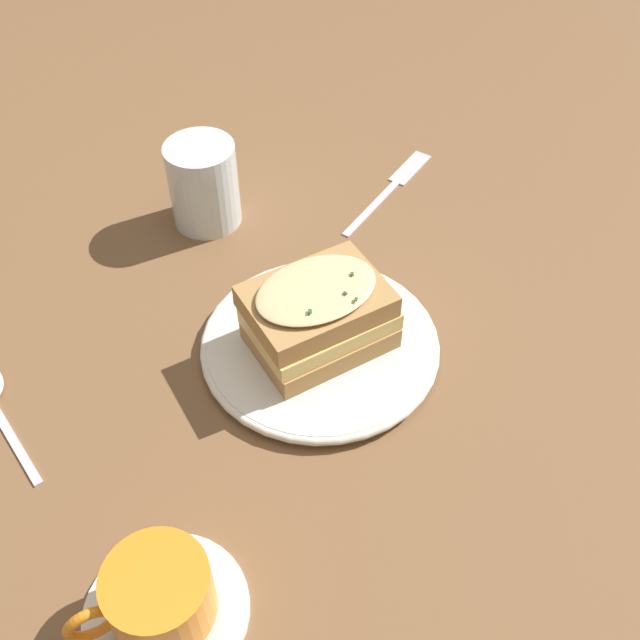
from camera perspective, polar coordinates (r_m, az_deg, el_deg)
name	(u,v)px	position (r m, az deg, el deg)	size (l,w,h in m)	color
ground_plane	(286,346)	(0.74, -2.59, -1.99)	(2.40, 2.40, 0.00)	brown
dinner_plate	(320,345)	(0.73, 0.00, -1.92)	(0.23, 0.23, 0.01)	silver
sandwich	(318,315)	(0.70, -0.12, 0.37)	(0.15, 0.12, 0.08)	#B2844C
teacup_with_saucer	(160,599)	(0.59, -12.11, -20.08)	(0.13, 0.13, 0.06)	silver
water_glass	(204,184)	(0.86, -8.86, 10.18)	(0.08, 0.08, 0.10)	silver
fork	(396,182)	(0.94, 5.83, 10.42)	(0.19, 0.06, 0.00)	silver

